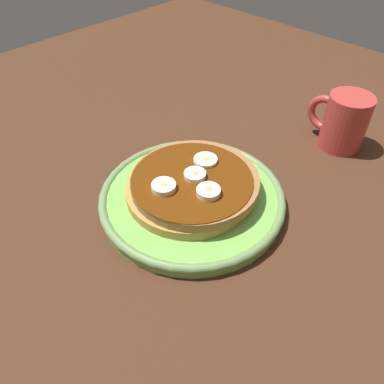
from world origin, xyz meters
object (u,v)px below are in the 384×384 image
(banana_slice_0, at_px, (193,174))
(banana_slice_1, at_px, (206,160))
(banana_slice_3, at_px, (208,192))
(coffee_mug, at_px, (344,120))
(banana_slice_2, at_px, (164,187))
(plate, at_px, (192,198))
(pancake_stack, at_px, (193,186))

(banana_slice_0, relative_size, banana_slice_1, 0.88)
(banana_slice_3, bearing_deg, coffee_mug, -97.79)
(banana_slice_1, bearing_deg, banana_slice_2, 90.33)
(banana_slice_2, distance_m, coffee_mug, 0.33)
(coffee_mug, bearing_deg, banana_slice_0, 73.96)
(banana_slice_1, distance_m, coffee_mug, 0.25)
(coffee_mug, bearing_deg, banana_slice_2, 74.63)
(plate, bearing_deg, coffee_mug, -105.09)
(banana_slice_3, bearing_deg, banana_slice_0, -17.17)
(plate, bearing_deg, banana_slice_0, -59.89)
(plate, xyz_separation_m, coffee_mug, (-0.07, -0.28, 0.04))
(pancake_stack, xyz_separation_m, banana_slice_2, (0.01, 0.04, 0.02))
(banana_slice_3, bearing_deg, banana_slice_2, 34.72)
(coffee_mug, bearing_deg, plate, 74.91)
(banana_slice_0, distance_m, banana_slice_2, 0.05)
(plate, bearing_deg, banana_slice_1, -72.38)
(pancake_stack, distance_m, banana_slice_1, 0.04)
(pancake_stack, xyz_separation_m, banana_slice_1, (0.01, -0.04, 0.02))
(banana_slice_2, bearing_deg, banana_slice_1, -89.67)
(pancake_stack, xyz_separation_m, banana_slice_3, (-0.04, 0.01, 0.02))
(banana_slice_2, height_order, banana_slice_3, same)
(plate, distance_m, banana_slice_3, 0.05)
(pancake_stack, height_order, banana_slice_2, banana_slice_2)
(banana_slice_1, distance_m, banana_slice_3, 0.07)
(banana_slice_1, xyz_separation_m, banana_slice_3, (-0.05, 0.05, 0.00))
(pancake_stack, distance_m, banana_slice_0, 0.02)
(plate, distance_m, banana_slice_1, 0.06)
(pancake_stack, bearing_deg, banana_slice_2, 74.91)
(pancake_stack, distance_m, coffee_mug, 0.28)
(plate, relative_size, banana_slice_1, 7.62)
(pancake_stack, distance_m, banana_slice_2, 0.05)
(plate, relative_size, pancake_stack, 1.41)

